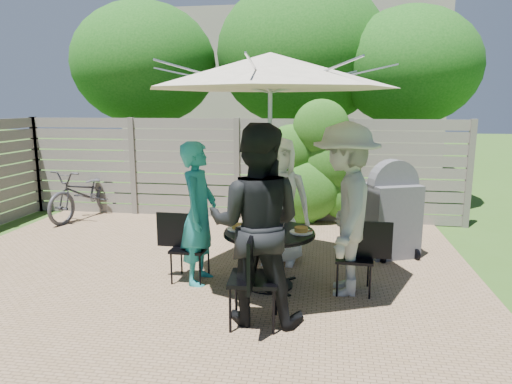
% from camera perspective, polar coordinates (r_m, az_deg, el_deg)
% --- Properties ---
extents(backyard_envelope, '(60.00, 60.00, 5.00)m').
position_cam_1_polar(backyard_envelope, '(15.46, 3.33, 12.82)').
color(backyard_envelope, '#33571B').
rests_on(backyard_envelope, ground).
extents(patio_table, '(1.05, 1.05, 0.67)m').
position_cam_1_polar(patio_table, '(5.25, 1.67, -7.04)').
color(patio_table, black).
rests_on(patio_table, ground).
extents(umbrella, '(2.78, 2.78, 2.63)m').
position_cam_1_polar(umbrella, '(5.01, 1.80, 14.89)').
color(umbrella, silver).
rests_on(umbrella, ground).
extents(chair_back, '(0.43, 0.64, 0.87)m').
position_cam_1_polar(chair_back, '(6.23, 3.02, -6.14)').
color(chair_back, black).
rests_on(chair_back, ground).
extents(person_back, '(0.83, 0.56, 1.68)m').
position_cam_1_polar(person_back, '(5.95, 2.91, -1.20)').
color(person_back, white).
rests_on(person_back, ground).
extents(chair_left, '(0.61, 0.41, 0.83)m').
position_cam_1_polar(chair_left, '(5.54, -8.35, -8.56)').
color(chair_left, black).
rests_on(chair_left, ground).
extents(person_left, '(0.42, 0.62, 1.68)m').
position_cam_1_polar(person_left, '(5.34, -7.16, -2.71)').
color(person_left, teal).
rests_on(person_left, ground).
extents(chair_front, '(0.49, 0.70, 0.96)m').
position_cam_1_polar(chair_front, '(4.43, -0.28, -13.07)').
color(chair_front, black).
rests_on(chair_front, ground).
extents(person_front, '(0.95, 0.75, 1.93)m').
position_cam_1_polar(person_front, '(4.33, 0.03, -4.16)').
color(person_front, black).
rests_on(person_front, ground).
extents(chair_right, '(0.61, 0.41, 0.84)m').
position_cam_1_polar(chair_right, '(5.27, 12.22, -9.72)').
color(chair_right, black).
rests_on(chair_right, ground).
extents(person_right, '(0.74, 1.25, 1.91)m').
position_cam_1_polar(person_right, '(5.07, 11.02, -2.20)').
color(person_right, '#A5A5A0').
rests_on(person_right, ground).
extents(plate_back, '(0.26, 0.26, 0.06)m').
position_cam_1_polar(plate_back, '(5.53, 2.25, -3.66)').
color(plate_back, white).
rests_on(plate_back, patio_table).
extents(plate_left, '(0.26, 0.26, 0.06)m').
position_cam_1_polar(plate_left, '(5.25, -2.21, -4.45)').
color(plate_left, white).
rests_on(plate_left, patio_table).
extents(plate_front, '(0.26, 0.26, 0.06)m').
position_cam_1_polar(plate_front, '(4.85, 1.04, -5.77)').
color(plate_front, white).
rests_on(plate_front, patio_table).
extents(plate_right, '(0.26, 0.26, 0.06)m').
position_cam_1_polar(plate_right, '(5.15, 5.66, -4.81)').
color(plate_right, white).
rests_on(plate_right, patio_table).
extents(glass_back, '(0.07, 0.07, 0.14)m').
position_cam_1_polar(glass_back, '(5.44, 1.01, -3.40)').
color(glass_back, silver).
rests_on(glass_back, patio_table).
extents(glass_left, '(0.07, 0.07, 0.14)m').
position_cam_1_polar(glass_left, '(5.12, -1.37, -4.32)').
color(glass_left, silver).
rests_on(glass_left, patio_table).
extents(glass_front, '(0.07, 0.07, 0.14)m').
position_cam_1_polar(glass_front, '(4.91, 2.44, -4.99)').
color(glass_front, silver).
rests_on(glass_front, patio_table).
extents(syrup_jug, '(0.09, 0.09, 0.16)m').
position_cam_1_polar(syrup_jug, '(5.23, 1.12, -3.88)').
color(syrup_jug, '#59280C').
rests_on(syrup_jug, patio_table).
extents(coffee_cup, '(0.08, 0.08, 0.12)m').
position_cam_1_polar(coffee_cup, '(5.37, 3.10, -3.70)').
color(coffee_cup, '#C6B293').
rests_on(coffee_cup, patio_table).
extents(bicycle, '(1.01, 1.88, 0.94)m').
position_cam_1_polar(bicycle, '(9.00, -20.50, -0.14)').
color(bicycle, '#333338').
rests_on(bicycle, ground).
extents(bbq_grill, '(0.81, 0.73, 1.36)m').
position_cam_1_polar(bbq_grill, '(6.54, 16.57, -2.54)').
color(bbq_grill, '#4F4F53').
rests_on(bbq_grill, ground).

